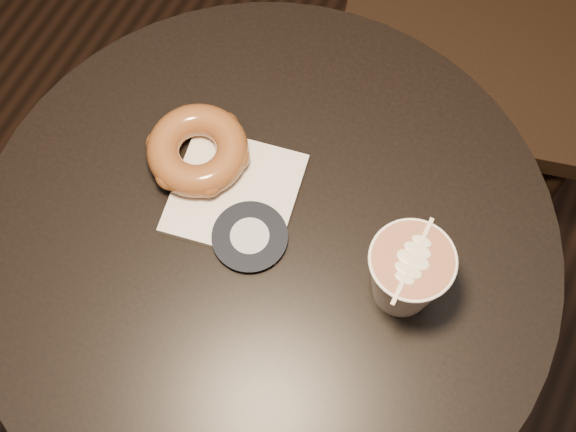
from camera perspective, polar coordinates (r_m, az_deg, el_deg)
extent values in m
plane|color=black|center=(1.67, -0.94, -11.33)|extent=(4.50, 4.50, 0.00)
cylinder|color=black|center=(0.96, -1.61, -2.28)|extent=(0.70, 0.70, 0.03)
cylinder|color=black|center=(1.31, -1.19, -8.00)|extent=(0.07, 0.07, 0.70)
cylinder|color=black|center=(1.66, -0.95, -11.26)|extent=(0.44, 0.44, 0.02)
cube|color=black|center=(1.44, 12.77, 12.11)|extent=(0.53, 0.53, 0.04)
cylinder|color=black|center=(1.54, 3.39, 2.81)|extent=(0.04, 0.04, 0.49)
cylinder|color=black|center=(1.57, 16.68, 0.14)|extent=(0.04, 0.04, 0.49)
cylinder|color=black|center=(1.74, 5.76, 13.55)|extent=(0.04, 0.04, 0.49)
cylinder|color=black|center=(1.77, 17.81, 10.95)|extent=(0.04, 0.04, 0.49)
cube|color=silver|center=(0.97, -3.82, 1.64)|extent=(0.17, 0.17, 0.01)
torus|color=brown|center=(0.97, -6.45, 4.70)|extent=(0.12, 0.12, 0.04)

